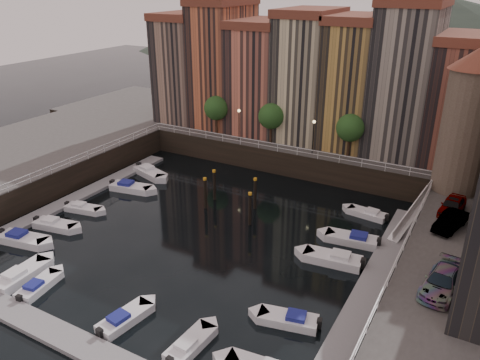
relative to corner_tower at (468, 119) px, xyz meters
The scene contains 29 objects.
ground 26.72m from the corner_tower, 144.06° to the right, with size 200.00×200.00×0.00m, color black.
quay_far 24.65m from the corner_tower, 150.10° to the left, with size 80.00×20.00×3.00m, color black.
dock_left 40.63m from the corner_tower, 156.82° to the right, with size 2.00×28.00×0.35m, color gray.
dock_right 18.84m from the corner_tower, 103.78° to the right, with size 2.00×28.00×0.35m, color gray.
dock_near 38.63m from the corner_tower, 122.41° to the right, with size 30.00×2.00×0.35m, color gray.
mountains 97.26m from the corner_tower, 100.84° to the left, with size 145.00×100.00×18.00m.
far_terrace 18.98m from the corner_tower, 151.66° to the left, with size 48.70×10.30×17.50m.
corner_tower is the anchor object (origin of this frame).
promenade_trees 21.95m from the corner_tower, behind, with size 21.20×3.20×5.20m.
street_lamps 21.60m from the corner_tower, behind, with size 10.36×0.36×4.18m.
railings 23.10m from the corner_tower, 154.32° to the right, with size 36.08×34.04×0.52m.
gangway 9.86m from the corner_tower, 122.80° to the right, with size 2.78×8.32×3.73m.
mooring_pilings 23.83m from the corner_tower, 154.63° to the right, with size 6.42×3.72×3.78m.
boat_left_0 42.57m from the corner_tower, 143.60° to the right, with size 5.18×2.67×1.16m.
boat_left_1 40.45m from the corner_tower, 147.23° to the right, with size 4.69×2.42×1.05m.
boat_left_2 38.86m from the corner_tower, 152.54° to the right, with size 4.21×2.20×0.94m.
boat_left_3 35.69m from the corner_tower, 161.34° to the right, with size 5.18×2.65×1.16m.
boat_left_4 35.44m from the corner_tower, 169.12° to the right, with size 5.33×3.30×1.20m.
boat_right_1 25.88m from the corner_tower, 108.65° to the right, with size 4.55×2.47×1.02m.
boat_right_2 18.51m from the corner_tower, 118.26° to the right, with size 5.26×2.39×1.19m.
boat_right_3 15.56m from the corner_tower, 125.57° to the right, with size 5.05×2.33×1.14m.
boat_right_4 12.87m from the corner_tower, 150.62° to the right, with size 4.23×1.97×0.95m.
boat_near_0 41.46m from the corner_tower, 135.16° to the right, with size 2.06×5.08×1.16m.
boat_near_1 40.06m from the corner_tower, 132.52° to the right, with size 2.06×4.21×0.95m.
boat_near_2 34.83m from the corner_tower, 122.20° to the right, with size 2.17×4.49×1.01m.
boat_near_3 32.20m from the corner_tower, 113.75° to the right, with size 1.79×4.29×0.97m.
car_a 8.64m from the corner_tower, 86.10° to the right, with size 1.74×4.32×1.47m, color gray.
car_b 10.97m from the corner_tower, 86.08° to the right, with size 1.47×4.23×1.39m, color gray.
car_c 19.28m from the corner_tower, 86.21° to the right, with size 2.04×5.02×1.46m, color gray.
Camera 1 is at (22.09, -32.63, 22.27)m, focal length 35.00 mm.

